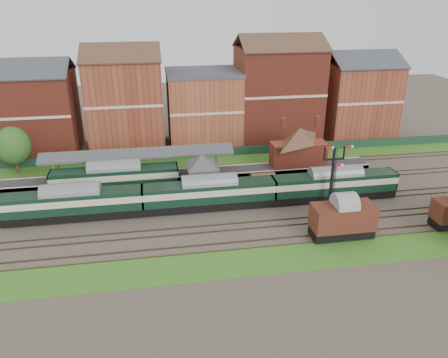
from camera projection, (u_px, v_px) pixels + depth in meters
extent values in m
plane|color=#473D33|center=(230.00, 207.00, 54.44)|extent=(160.00, 160.00, 0.00)
cube|color=#2D6619|center=(212.00, 161.00, 68.88)|extent=(90.00, 4.50, 0.06)
cube|color=#2D6619|center=(251.00, 261.00, 43.59)|extent=(90.00, 5.00, 0.06)
cube|color=#193823|center=(210.00, 152.00, 70.39)|extent=(90.00, 0.12, 1.50)
cube|color=#2D2D2D|center=(183.00, 176.00, 62.28)|extent=(55.00, 3.40, 1.00)
cube|color=#5C7553|center=(202.00, 189.00, 56.44)|extent=(3.40, 3.20, 2.40)
cube|color=#535736|center=(202.00, 174.00, 55.55)|extent=(3.60, 3.40, 2.00)
pyramid|color=#383A3F|center=(202.00, 160.00, 54.83)|extent=(5.40, 5.40, 1.60)
cube|color=brown|center=(262.00, 186.00, 57.69)|extent=(3.00, 2.40, 2.20)
cube|color=#4C3323|center=(264.00, 178.00, 56.52)|extent=(3.20, 1.34, 0.79)
cube|color=#4C3323|center=(262.00, 174.00, 57.70)|extent=(3.20, 1.34, 0.79)
cube|color=#963726|center=(298.00, 154.00, 63.96)|extent=(8.00, 3.00, 3.50)
pyramid|color=#4C3323|center=(300.00, 135.00, 62.82)|extent=(8.10, 8.10, 2.20)
cube|color=#963726|center=(283.00, 133.00, 62.24)|extent=(0.60, 0.60, 1.60)
cube|color=#963726|center=(316.00, 131.00, 63.00)|extent=(0.60, 0.60, 1.60)
cube|color=#535736|center=(55.00, 173.00, 57.64)|extent=(0.22, 0.22, 3.40)
cube|color=#535736|center=(216.00, 156.00, 63.33)|extent=(0.22, 0.22, 3.40)
cube|color=#383A3F|center=(138.00, 153.00, 58.87)|extent=(26.00, 1.99, 0.90)
cube|color=#383A3F|center=(138.00, 149.00, 60.58)|extent=(26.00, 1.99, 0.90)
cube|color=#535736|center=(138.00, 148.00, 59.57)|extent=(26.00, 0.20, 0.20)
cube|color=black|center=(332.00, 179.00, 52.40)|extent=(0.25, 0.25, 8.00)
cube|color=black|center=(334.00, 159.00, 51.35)|extent=(2.60, 0.18, 0.18)
cube|color=#B2140F|center=(330.00, 148.00, 50.67)|extent=(1.10, 0.08, 0.25)
cube|color=#B2140F|center=(349.00, 147.00, 51.04)|extent=(1.10, 0.08, 0.25)
cube|color=black|center=(330.00, 197.00, 48.03)|extent=(0.25, 0.25, 8.00)
cube|color=#B2140F|center=(338.00, 165.00, 46.63)|extent=(1.10, 0.08, 0.25)
cube|color=#963726|center=(31.00, 114.00, 70.15)|extent=(14.00, 10.00, 13.00)
cube|color=brown|center=(126.00, 104.00, 72.03)|extent=(12.00, 10.00, 15.00)
cube|color=#9B4D32|center=(204.00, 110.00, 74.61)|extent=(12.00, 10.00, 12.00)
cube|color=#963726|center=(278.00, 95.00, 75.78)|extent=(14.00, 10.00, 16.00)
cube|color=brown|center=(358.00, 100.00, 78.66)|extent=(12.00, 10.00, 13.00)
cube|color=black|center=(74.00, 214.00, 51.35)|extent=(16.11, 2.26, 0.98)
cube|color=black|center=(72.00, 202.00, 50.68)|extent=(16.11, 2.51, 2.33)
cube|color=beige|center=(72.00, 200.00, 50.57)|extent=(16.13, 2.55, 0.81)
cube|color=slate|center=(71.00, 192.00, 50.16)|extent=(16.11, 2.51, 0.54)
cube|color=black|center=(210.00, 204.00, 53.80)|extent=(16.11, 2.26, 0.98)
cube|color=black|center=(210.00, 192.00, 53.13)|extent=(16.11, 2.51, 2.33)
cube|color=beige|center=(210.00, 190.00, 53.02)|extent=(16.13, 2.55, 0.81)
cube|color=slate|center=(209.00, 182.00, 52.61)|extent=(16.11, 2.51, 0.54)
cube|color=black|center=(333.00, 195.00, 56.25)|extent=(16.11, 2.26, 0.98)
cube|color=black|center=(335.00, 183.00, 55.58)|extent=(16.11, 2.51, 2.33)
cube|color=beige|center=(335.00, 181.00, 55.47)|extent=(16.13, 2.55, 0.81)
cube|color=slate|center=(336.00, 174.00, 55.06)|extent=(16.11, 2.51, 0.54)
cube|color=black|center=(117.00, 189.00, 57.90)|extent=(16.40, 2.30, 1.00)
cube|color=black|center=(115.00, 177.00, 57.22)|extent=(16.40, 2.55, 2.37)
cube|color=beige|center=(115.00, 175.00, 57.11)|extent=(16.42, 2.59, 0.82)
cube|color=slate|center=(114.00, 168.00, 56.69)|extent=(16.40, 2.55, 0.55)
cube|color=black|center=(341.00, 232.00, 47.68)|extent=(6.73, 2.48, 1.01)
cube|color=#461714|center=(343.00, 217.00, 46.94)|extent=(6.73, 2.92, 2.69)
cube|color=gray|center=(345.00, 204.00, 46.35)|extent=(6.73, 2.92, 0.49)
cylinder|color=#382619|center=(17.00, 163.00, 63.68)|extent=(0.44, 0.44, 3.32)
ellipsoid|color=#14461A|center=(13.00, 146.00, 62.61)|extent=(4.87, 4.87, 5.60)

